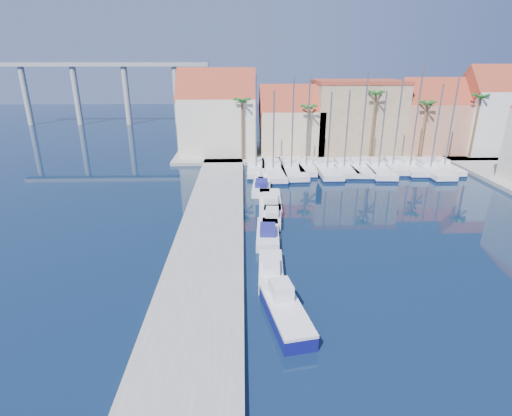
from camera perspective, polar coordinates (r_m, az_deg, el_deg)
The scene contains 33 objects.
ground at distance 25.07m, azimuth 12.82°, elevation -17.39°, with size 260.00×260.00×0.00m, color black.
quay_west at distance 35.93m, azimuth -6.62°, elevation -4.20°, with size 6.00×77.00×0.50m, color gray.
shore_north at distance 70.51m, azimuth 11.33°, elevation 7.88°, with size 54.00×16.00×0.50m, color gray.
fishing_boat at distance 25.36m, azimuth 4.20°, elevation -14.44°, with size 3.05×6.18×2.07m.
motorboat_west_0 at distance 29.99m, azimuth 2.13°, elevation -8.82°, with size 2.05×5.58×1.40m.
motorboat_west_1 at distance 35.91m, azimuth 1.68°, elevation -3.63°, with size 2.32×6.19×1.40m.
motorboat_west_2 at distance 39.84m, azimuth 2.31°, elevation -1.13°, with size 2.31×5.71×1.40m.
motorboat_west_3 at distance 43.92m, azimuth 2.01°, elevation 0.97°, with size 2.68×7.41×1.40m.
motorboat_west_4 at distance 49.14m, azimuth 0.81°, elevation 3.12°, with size 2.66×6.72×1.40m.
motorboat_west_5 at distance 53.70m, azimuth 0.96°, elevation 4.64°, with size 2.30×5.61×1.40m.
sailboat_0 at distance 57.26m, azimuth 0.01°, elevation 5.75°, with size 2.70×9.37×13.27m.
sailboat_1 at distance 56.56m, azimuth 2.40°, elevation 5.49°, with size 3.16×11.95×11.33m.
sailboat_2 at distance 57.23m, azimuth 4.93°, elevation 5.63°, with size 3.81×11.92×13.08m.
sailboat_3 at distance 58.48m, azimuth 7.13°, elevation 5.90°, with size 2.88×9.13×12.54m.
sailboat_4 at distance 57.81m, azimuth 9.99°, elevation 5.54°, with size 2.84×10.76×11.16m.
sailboat_5 at distance 58.64m, azimuth 12.29°, elevation 5.61°, with size 2.86×9.24×11.33m.
sailboat_6 at distance 59.48m, azimuth 14.45°, elevation 5.66°, with size 3.15×10.01×13.75m.
sailboat_7 at distance 59.84m, azimuth 16.93°, elevation 5.46°, with size 3.87×11.40×11.26m.
sailboat_8 at distance 61.69m, azimuth 18.79°, elevation 5.75°, with size 2.67×8.74×13.07m.
sailboat_9 at distance 62.08m, azimuth 20.95°, elevation 5.59°, with size 2.74×9.31×14.84m.
sailboat_10 at distance 62.15m, azimuth 23.37°, elevation 5.21°, with size 3.14×11.06×12.15m.
sailboat_11 at distance 64.16m, azimuth 25.08°, elevation 5.45°, with size 2.67×8.99×14.22m.
building_0 at distance 66.73m, azimuth -5.50°, elevation 12.96°, with size 12.30×9.00×13.50m.
building_1 at distance 67.25m, azimuth 5.02°, elevation 11.97°, with size 10.30×8.00×11.00m.
building_2 at distance 70.23m, azimuth 14.12°, elevation 12.61°, with size 14.20×10.20×11.50m.
building_3 at distance 73.52m, azimuth 23.52°, elevation 11.57°, with size 10.30×8.00×12.00m.
building_4 at distance 76.77m, azimuth 30.16°, elevation 11.67°, with size 8.30×8.00×14.00m.
palm_0 at distance 61.34m, azimuth -2.00°, elevation 14.78°, with size 2.60×2.60×10.15m.
palm_1 at distance 62.24m, azimuth 7.53°, elevation 13.83°, with size 2.60×2.60×9.15m.
palm_2 at distance 64.42m, azimuth 16.74°, elevation 15.08°, with size 2.60×2.60×11.15m.
palm_3 at distance 67.45m, azimuth 23.25°, elevation 13.31°, with size 2.60×2.60×9.65m.
palm_4 at distance 71.06m, azimuth 29.38°, elevation 13.43°, with size 2.60×2.60×10.65m.
viaduct at distance 106.45m, azimuth -20.93°, elevation 16.58°, with size 48.00×2.20×14.45m.
Camera 1 is at (-5.94, -19.04, 15.19)m, focal length 28.00 mm.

